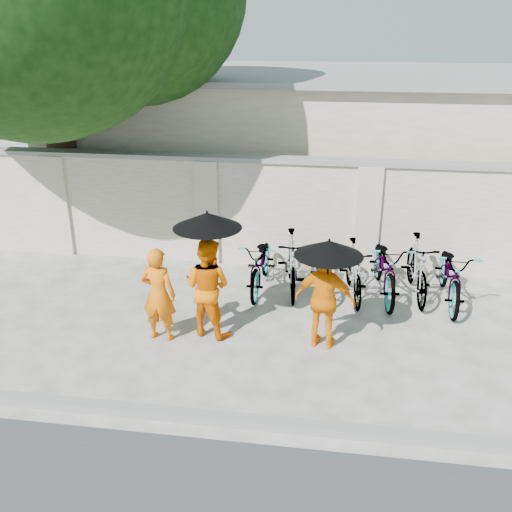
# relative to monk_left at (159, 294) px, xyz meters

# --- Properties ---
(ground) EXTENTS (80.00, 80.00, 0.00)m
(ground) POSITION_rel_monk_left_xyz_m (1.05, -0.09, -0.72)
(ground) COLOR beige
(kerb) EXTENTS (40.00, 0.16, 0.12)m
(kerb) POSITION_rel_monk_left_xyz_m (1.05, -1.79, -0.66)
(kerb) COLOR gray
(kerb) RESTS_ON ground
(compound_wall) EXTENTS (20.00, 0.30, 2.00)m
(compound_wall) POSITION_rel_monk_left_xyz_m (2.05, 3.11, 0.28)
(compound_wall) COLOR beige
(compound_wall) RESTS_ON ground
(building_behind) EXTENTS (14.00, 6.00, 3.20)m
(building_behind) POSITION_rel_monk_left_xyz_m (3.05, 6.91, 0.88)
(building_behind) COLOR beige
(building_behind) RESTS_ON ground
(monk_left) EXTENTS (0.55, 0.39, 1.43)m
(monk_left) POSITION_rel_monk_left_xyz_m (0.00, 0.00, 0.00)
(monk_left) COLOR orange
(monk_left) RESTS_ON ground
(monk_center) EXTENTS (0.88, 0.77, 1.52)m
(monk_center) POSITION_rel_monk_left_xyz_m (0.67, 0.26, 0.04)
(monk_center) COLOR #F16A00
(monk_center) RESTS_ON ground
(parasol_center) EXTENTS (0.97, 0.97, 1.07)m
(parasol_center) POSITION_rel_monk_left_xyz_m (0.72, 0.18, 1.10)
(parasol_center) COLOR black
(parasol_center) RESTS_ON ground
(monk_right) EXTENTS (0.92, 0.52, 1.47)m
(monk_right) POSITION_rel_monk_left_xyz_m (2.39, 0.12, 0.02)
(monk_right) COLOR orange
(monk_right) RESTS_ON ground
(parasol_right) EXTENTS (0.94, 0.94, 0.83)m
(parasol_right) POSITION_rel_monk_left_xyz_m (2.41, 0.04, 0.84)
(parasol_right) COLOR black
(parasol_right) RESTS_ON ground
(bike_0) EXTENTS (0.66, 1.83, 0.95)m
(bike_0) POSITION_rel_monk_left_xyz_m (1.24, 1.91, -0.24)
(bike_0) COLOR gray
(bike_0) RESTS_ON ground
(bike_1) EXTENTS (0.72, 1.78, 1.04)m
(bike_1) POSITION_rel_monk_left_xyz_m (1.77, 1.89, -0.20)
(bike_1) COLOR gray
(bike_1) RESTS_ON ground
(bike_2) EXTENTS (0.79, 1.70, 0.86)m
(bike_2) POSITION_rel_monk_left_xyz_m (2.29, 1.90, -0.29)
(bike_2) COLOR gray
(bike_2) RESTS_ON ground
(bike_3) EXTENTS (0.66, 1.65, 0.96)m
(bike_3) POSITION_rel_monk_left_xyz_m (2.82, 1.80, -0.23)
(bike_3) COLOR gray
(bike_3) RESTS_ON ground
(bike_4) EXTENTS (0.87, 2.03, 1.04)m
(bike_4) POSITION_rel_monk_left_xyz_m (3.35, 1.95, -0.20)
(bike_4) COLOR gray
(bike_4) RESTS_ON ground
(bike_5) EXTENTS (0.59, 1.75, 1.04)m
(bike_5) POSITION_rel_monk_left_xyz_m (3.88, 2.00, -0.20)
(bike_5) COLOR gray
(bike_5) RESTS_ON ground
(bike_6) EXTENTS (0.71, 1.93, 1.01)m
(bike_6) POSITION_rel_monk_left_xyz_m (4.41, 1.85, -0.21)
(bike_6) COLOR gray
(bike_6) RESTS_ON ground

